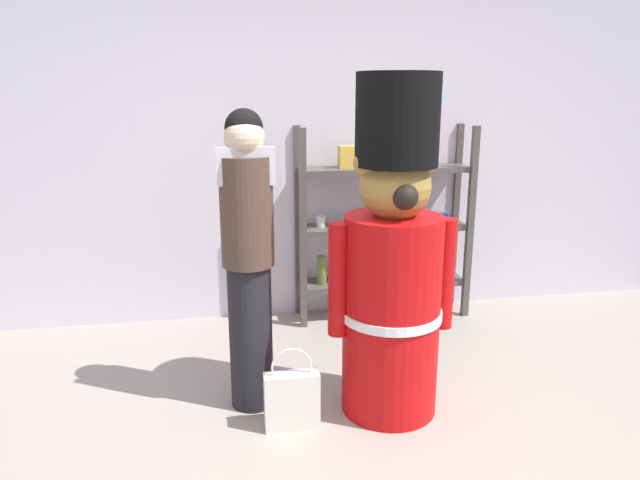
{
  "coord_description": "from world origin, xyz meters",
  "views": [
    {
      "loc": [
        -0.62,
        -2.3,
        1.79
      ],
      "look_at": [
        -0.1,
        0.67,
        1.0
      ],
      "focal_mm": 32.18,
      "sensor_mm": 36.0,
      "label": 1
    }
  ],
  "objects_px": {
    "merchandise_shelf": "(384,223)",
    "person_shopper": "(248,254)",
    "teddy_bear_guard": "(393,268)",
    "shopping_bag": "(292,399)"
  },
  "relations": [
    {
      "from": "person_shopper",
      "to": "shopping_bag",
      "type": "distance_m",
      "value": 0.82
    },
    {
      "from": "merchandise_shelf",
      "to": "person_shopper",
      "type": "relative_size",
      "value": 0.9
    },
    {
      "from": "shopping_bag",
      "to": "teddy_bear_guard",
      "type": "bearing_deg",
      "value": 10.46
    },
    {
      "from": "teddy_bear_guard",
      "to": "person_shopper",
      "type": "bearing_deg",
      "value": 166.5
    },
    {
      "from": "teddy_bear_guard",
      "to": "shopping_bag",
      "type": "xyz_separation_m",
      "value": [
        -0.58,
        -0.11,
        -0.68
      ]
    },
    {
      "from": "teddy_bear_guard",
      "to": "shopping_bag",
      "type": "relative_size",
      "value": 4.0
    },
    {
      "from": "merchandise_shelf",
      "to": "teddy_bear_guard",
      "type": "xyz_separation_m",
      "value": [
        -0.36,
        -1.41,
        0.08
      ]
    },
    {
      "from": "teddy_bear_guard",
      "to": "person_shopper",
      "type": "relative_size",
      "value": 1.11
    },
    {
      "from": "merchandise_shelf",
      "to": "person_shopper",
      "type": "bearing_deg",
      "value": -132.81
    },
    {
      "from": "teddy_bear_guard",
      "to": "merchandise_shelf",
      "type": "bearing_deg",
      "value": 75.63
    }
  ]
}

